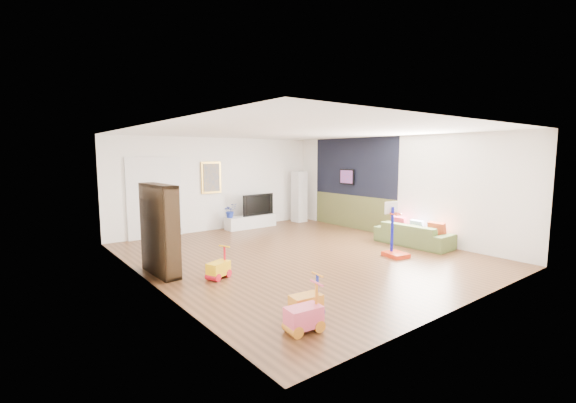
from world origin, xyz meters
TOP-DOWN VIEW (x-y plane):
  - floor at (0.00, 0.00)m, footprint 6.50×7.50m
  - ceiling at (0.00, 0.00)m, footprint 6.50×7.50m
  - wall_back at (0.00, 3.75)m, footprint 6.50×0.00m
  - wall_front at (0.00, -3.75)m, footprint 6.50×0.00m
  - wall_left at (-3.25, 0.00)m, footprint 0.00×7.50m
  - wall_right at (3.25, 0.00)m, footprint 0.00×7.50m
  - navy_accent at (3.23, 1.40)m, footprint 0.01×3.20m
  - olive_wainscot at (3.23, 1.40)m, footprint 0.01×3.20m
  - doorway at (-1.90, 3.71)m, footprint 1.45×0.06m
  - painting_back at (-0.25, 3.71)m, footprint 0.62×0.06m
  - artwork_right at (3.17, 1.60)m, footprint 0.04×0.56m
  - media_console at (0.86, 3.34)m, footprint 1.62×0.42m
  - tall_cabinet at (2.71, 3.29)m, footprint 0.40×0.40m
  - bookshelf at (-2.92, 0.49)m, footprint 0.35×1.16m
  - sofa at (2.77, -1.03)m, footprint 0.78×1.88m
  - basketball_hoop at (1.55, -1.43)m, footprint 0.49×0.57m
  - ride_on_yellow at (-2.20, -0.40)m, footprint 0.49×0.40m
  - ride_on_orange at (-2.03, -2.62)m, footprint 0.46×0.32m
  - ride_on_pink at (-2.35, -2.94)m, footprint 0.49×0.33m
  - child at (-1.48, 3.30)m, footprint 0.34×0.31m
  - tv at (1.07, 3.37)m, footprint 1.13×0.24m
  - vase_plant at (0.16, 3.37)m, footprint 0.38×0.33m
  - pillow_left at (2.91, -1.57)m, footprint 0.11×0.41m
  - pillow_center at (2.97, -1.00)m, footprint 0.10×0.35m
  - pillow_right at (2.95, -0.48)m, footprint 0.11×0.40m

SIDE VIEW (x-z plane):
  - floor at x=0.00m, z-range 0.00..0.00m
  - media_console at x=0.86m, z-range 0.00..0.38m
  - sofa at x=2.77m, z-range 0.00..0.54m
  - ride_on_yellow at x=-2.20m, z-range 0.00..0.56m
  - ride_on_orange at x=-2.03m, z-range 0.00..0.58m
  - ride_on_pink at x=-2.35m, z-range 0.00..0.61m
  - child at x=-1.48m, z-range 0.00..0.79m
  - pillow_left at x=2.91m, z-range 0.22..0.63m
  - pillow_center at x=2.97m, z-range 0.25..0.60m
  - pillow_right at x=2.95m, z-range 0.23..0.63m
  - olive_wainscot at x=3.23m, z-range 0.00..1.00m
  - vase_plant at x=0.16m, z-range 0.38..0.79m
  - basketball_hoop at x=1.55m, z-range 0.00..1.20m
  - tv at x=1.07m, z-range 0.38..1.02m
  - tall_cabinet at x=2.71m, z-range 0.00..1.67m
  - bookshelf at x=-2.92m, z-range 0.00..1.68m
  - doorway at x=-1.90m, z-range 0.00..2.10m
  - wall_back at x=0.00m, z-range 0.00..2.70m
  - wall_front at x=0.00m, z-range 0.00..2.70m
  - wall_left at x=-3.25m, z-range 0.00..2.70m
  - wall_right at x=3.25m, z-range 0.00..2.70m
  - artwork_right at x=3.17m, z-range 1.32..1.78m
  - painting_back at x=-0.25m, z-range 1.09..2.01m
  - navy_accent at x=3.23m, z-range 1.00..2.70m
  - ceiling at x=0.00m, z-range 2.70..2.70m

